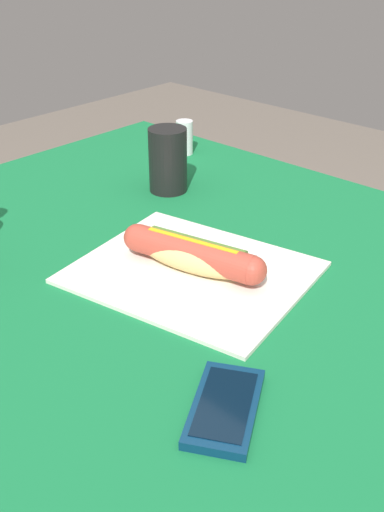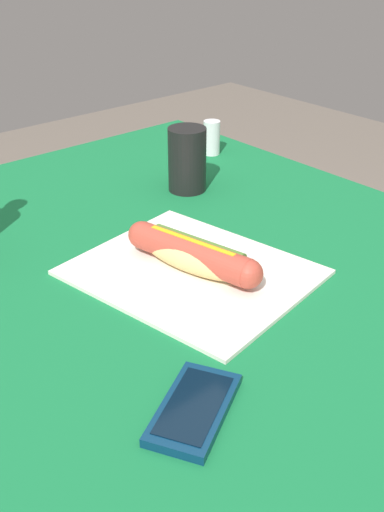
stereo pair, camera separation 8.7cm
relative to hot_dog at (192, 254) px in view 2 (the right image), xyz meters
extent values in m
cylinder|color=brown|center=(-0.49, 0.36, -0.42)|extent=(0.07, 0.07, 0.70)
cube|color=brown|center=(0.01, -0.01, -0.05)|extent=(1.15, 0.89, 0.03)
cube|color=#146B38|center=(0.01, -0.01, -0.03)|extent=(1.21, 0.95, 0.00)
cube|color=silver|center=(0.00, 0.00, -0.03)|extent=(0.36, 0.32, 0.01)
ellipsoid|color=#E5BC75|center=(0.00, 0.00, 0.00)|extent=(0.19, 0.09, 0.05)
cylinder|color=#B24233|center=(0.00, 0.00, 0.00)|extent=(0.19, 0.08, 0.04)
sphere|color=#B24233|center=(0.09, 0.02, 0.00)|extent=(0.04, 0.04, 0.04)
sphere|color=#B24233|center=(-0.09, -0.02, 0.00)|extent=(0.04, 0.04, 0.04)
cube|color=yellow|center=(0.00, 0.00, 0.02)|extent=(0.14, 0.04, 0.00)
cylinder|color=#4C7A2D|center=(0.00, 0.01, 0.01)|extent=(0.15, 0.05, 0.02)
cube|color=#0A2D4C|center=(0.22, -0.18, -0.03)|extent=(0.12, 0.14, 0.01)
cube|color=black|center=(0.22, -0.18, -0.02)|extent=(0.10, 0.12, 0.00)
cylinder|color=black|center=(-0.24, 0.20, 0.03)|extent=(0.07, 0.07, 0.12)
cylinder|color=silver|center=(-0.36, 0.36, 0.00)|extent=(0.04, 0.04, 0.07)
camera|label=1|loc=(0.52, -0.56, 0.43)|focal=42.95mm
camera|label=2|loc=(0.58, -0.50, 0.43)|focal=42.95mm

